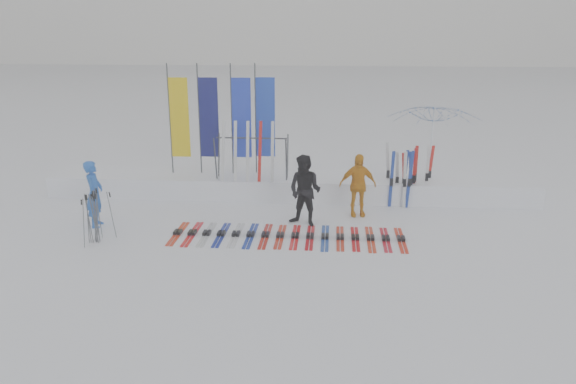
# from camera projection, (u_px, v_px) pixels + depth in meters

# --- Properties ---
(ground) EXTENTS (120.00, 120.00, 0.00)m
(ground) POSITION_uv_depth(u_px,v_px,m) (273.00, 257.00, 12.16)
(ground) COLOR white
(ground) RESTS_ON ground
(snow_bank) EXTENTS (14.00, 1.60, 0.60)m
(snow_bank) POSITION_uv_depth(u_px,v_px,m) (289.00, 186.00, 16.47)
(snow_bank) COLOR white
(snow_bank) RESTS_ON ground
(person_blue) EXTENTS (0.47, 0.65, 1.67)m
(person_blue) POSITION_uv_depth(u_px,v_px,m) (94.00, 194.00, 13.82)
(person_blue) COLOR blue
(person_blue) RESTS_ON ground
(person_black) EXTENTS (1.07, 0.97, 1.79)m
(person_black) POSITION_uv_depth(u_px,v_px,m) (305.00, 191.00, 13.87)
(person_black) COLOR black
(person_black) RESTS_ON ground
(person_yellow) EXTENTS (1.02, 0.55, 1.66)m
(person_yellow) POSITION_uv_depth(u_px,v_px,m) (358.00, 185.00, 14.60)
(person_yellow) COLOR orange
(person_yellow) RESTS_ON ground
(tent_canopy) EXTENTS (3.27, 3.32, 2.56)m
(tent_canopy) POSITION_uv_depth(u_px,v_px,m) (433.00, 144.00, 17.37)
(tent_canopy) COLOR white
(tent_canopy) RESTS_ON ground
(ski_row) EXTENTS (5.48, 1.68, 0.07)m
(ski_row) POSITION_uv_depth(u_px,v_px,m) (287.00, 236.00, 13.29)
(ski_row) COLOR red
(ski_row) RESTS_ON ground
(pole_cluster) EXTENTS (0.55, 0.67, 1.26)m
(pole_cluster) POSITION_uv_depth(u_px,v_px,m) (95.00, 218.00, 12.84)
(pole_cluster) COLOR #595B60
(pole_cluster) RESTS_ON ground
(feather_flags) EXTENTS (3.06, 0.27, 3.20)m
(feather_flags) POSITION_uv_depth(u_px,v_px,m) (223.00, 118.00, 16.23)
(feather_flags) COLOR #383A3F
(feather_flags) RESTS_ON ground
(ski_rack) EXTENTS (2.04, 0.80, 1.23)m
(ski_rack) POSITION_uv_depth(u_px,v_px,m) (252.00, 152.00, 15.86)
(ski_rack) COLOR #383A3F
(ski_rack) RESTS_ON ground
(upright_skis) EXTENTS (1.29, 1.03, 1.66)m
(upright_skis) POSITION_uv_depth(u_px,v_px,m) (408.00, 177.00, 15.59)
(upright_skis) COLOR red
(upright_skis) RESTS_ON ground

